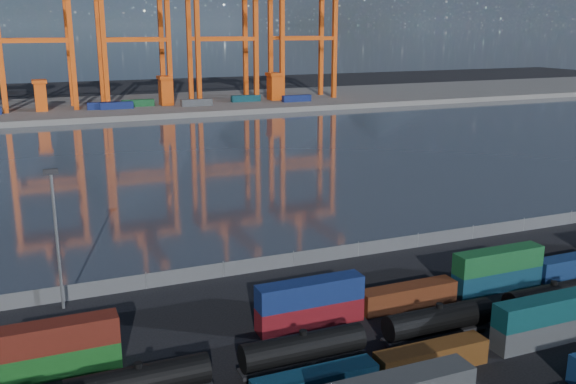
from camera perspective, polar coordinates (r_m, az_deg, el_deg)
name	(u,v)px	position (r m, az deg, el deg)	size (l,w,h in m)	color
ground	(407,362)	(65.74, 10.52, -14.67)	(700.00, 700.00, 0.00)	black
harbor_water	(169,160)	(159.08, -10.53, 2.79)	(700.00, 700.00, 0.00)	#2D3541
far_quay	(109,107)	(261.30, -15.59, 7.28)	(700.00, 70.00, 2.00)	#514F4C
container_row_north	(342,302)	(72.54, 4.85, -9.72)	(141.44, 2.46, 5.24)	#101754
tanker_string	(225,365)	(60.52, -5.60, -15.08)	(121.26, 2.74, 3.92)	black
waterfront_fence	(294,259)	(87.74, 0.51, -6.00)	(160.12, 0.12, 2.20)	#595B5E
yard_light_mast	(56,232)	(76.86, -19.90, -3.38)	(1.60, 0.40, 16.60)	slate
quay_containers	(83,107)	(245.51, -17.73, 7.23)	(172.58, 10.99, 2.60)	navy
straddle_carriers	(105,92)	(250.40, -15.96, 8.53)	(140.00, 7.00, 11.10)	#D64A0F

